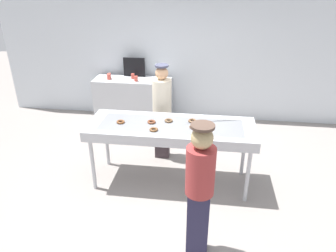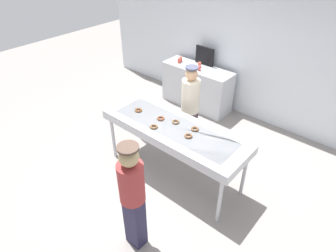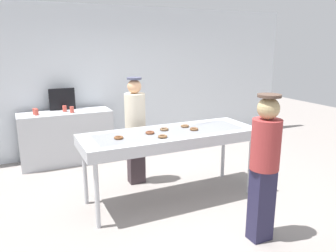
% 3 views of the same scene
% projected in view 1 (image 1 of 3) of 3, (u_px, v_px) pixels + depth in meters
% --- Properties ---
extents(ground_plane, '(16.00, 16.00, 0.00)m').
position_uv_depth(ground_plane, '(171.00, 180.00, 4.99)').
color(ground_plane, gray).
extents(back_wall, '(8.00, 0.12, 2.83)m').
position_uv_depth(back_wall, '(186.00, 53.00, 6.65)').
color(back_wall, silver).
rests_on(back_wall, ground).
extents(fryer_conveyor, '(2.41, 0.84, 0.97)m').
position_uv_depth(fryer_conveyor, '(171.00, 129.00, 4.60)').
color(fryer_conveyor, '#B7BABF').
rests_on(fryer_conveyor, ground).
extents(chocolate_donut_0, '(0.14, 0.14, 0.03)m').
position_uv_depth(chocolate_donut_0, '(151.00, 122.00, 4.61)').
color(chocolate_donut_0, brown).
rests_on(chocolate_donut_0, fryer_conveyor).
extents(chocolate_donut_1, '(0.15, 0.15, 0.03)m').
position_uv_depth(chocolate_donut_1, '(192.00, 121.00, 4.65)').
color(chocolate_donut_1, brown).
rests_on(chocolate_donut_1, fryer_conveyor).
extents(chocolate_donut_2, '(0.14, 0.14, 0.03)m').
position_uv_depth(chocolate_donut_2, '(194.00, 127.00, 4.47)').
color(chocolate_donut_2, brown).
rests_on(chocolate_donut_2, fryer_conveyor).
extents(chocolate_donut_3, '(0.17, 0.17, 0.03)m').
position_uv_depth(chocolate_donut_3, '(154.00, 130.00, 4.39)').
color(chocolate_donut_3, brown).
rests_on(chocolate_donut_3, fryer_conveyor).
extents(chocolate_donut_4, '(0.17, 0.17, 0.03)m').
position_uv_depth(chocolate_donut_4, '(121.00, 122.00, 4.62)').
color(chocolate_donut_4, brown).
rests_on(chocolate_donut_4, fryer_conveyor).
extents(chocolate_donut_5, '(0.17, 0.17, 0.03)m').
position_uv_depth(chocolate_donut_5, '(169.00, 121.00, 4.66)').
color(chocolate_donut_5, brown).
rests_on(chocolate_donut_5, fryer_conveyor).
extents(worker_baker, '(0.31, 0.31, 1.64)m').
position_uv_depth(worker_baker, '(162.00, 108.00, 5.27)').
color(worker_baker, '#362B2F').
rests_on(worker_baker, ground).
extents(customer_waiting, '(0.31, 0.31, 1.63)m').
position_uv_depth(customer_waiting, '(200.00, 186.00, 3.36)').
color(customer_waiting, '#24223E').
rests_on(customer_waiting, ground).
extents(prep_counter, '(1.60, 0.55, 0.94)m').
position_uv_depth(prep_counter, '(133.00, 101.00, 6.79)').
color(prep_counter, '#B7BABF').
rests_on(prep_counter, ground).
extents(paper_cup_0, '(0.07, 0.07, 0.11)m').
position_uv_depth(paper_cup_0, '(133.00, 76.00, 6.59)').
color(paper_cup_0, '#CC4C3F').
rests_on(paper_cup_0, prep_counter).
extents(paper_cup_1, '(0.07, 0.07, 0.11)m').
position_uv_depth(paper_cup_1, '(136.00, 79.00, 6.45)').
color(paper_cup_1, '#CC4C3F').
rests_on(paper_cup_1, prep_counter).
extents(paper_cup_2, '(0.07, 0.07, 0.11)m').
position_uv_depth(paper_cup_2, '(109.00, 76.00, 6.62)').
color(paper_cup_2, '#CC4C3F').
rests_on(paper_cup_2, prep_counter).
extents(paper_cup_3, '(0.07, 0.07, 0.11)m').
position_uv_depth(paper_cup_3, '(109.00, 77.00, 6.55)').
color(paper_cup_3, '#CC4C3F').
rests_on(paper_cup_3, prep_counter).
extents(menu_display, '(0.46, 0.04, 0.39)m').
position_uv_depth(menu_display, '(134.00, 67.00, 6.70)').
color(menu_display, black).
rests_on(menu_display, prep_counter).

